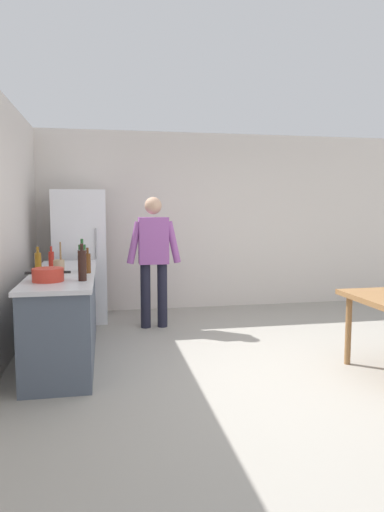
{
  "coord_description": "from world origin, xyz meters",
  "views": [
    {
      "loc": [
        -1.58,
        -4.05,
        1.56
      ],
      "look_at": [
        -0.6,
        1.03,
        1.02
      ],
      "focal_mm": 32.22,
      "sensor_mm": 36.0,
      "label": 1
    }
  ],
  "objects_px": {
    "utensil_jar": "(59,266)",
    "person": "(154,253)",
    "bottle_wine_dark": "(82,265)",
    "bottle_sauce_red": "(51,259)",
    "bottle_beer_brown": "(88,263)",
    "bottle_oil_amber": "(38,263)",
    "refrigerator": "(81,256)",
    "bottle_wine_green": "(82,257)",
    "cooking_pot": "(48,275)"
  },
  "relations": [
    {
      "from": "bottle_beer_brown",
      "to": "bottle_oil_amber",
      "type": "relative_size",
      "value": 0.93
    },
    {
      "from": "person",
      "to": "bottle_wine_dark",
      "type": "xyz_separation_m",
      "value": [
        -0.83,
        -1.65,
        0.07
      ]
    },
    {
      "from": "bottle_wine_dark",
      "to": "bottle_sauce_red",
      "type": "bearing_deg",
      "value": 110.9
    },
    {
      "from": "cooking_pot",
      "to": "bottle_sauce_red",
      "type": "distance_m",
      "value": 0.96
    },
    {
      "from": "bottle_oil_amber",
      "to": "utensil_jar",
      "type": "bearing_deg",
      "value": 18.18
    },
    {
      "from": "bottle_wine_green",
      "to": "bottle_oil_amber",
      "type": "bearing_deg",
      "value": -155.77
    },
    {
      "from": "person",
      "to": "utensil_jar",
      "type": "bearing_deg",
      "value": -133.8
    },
    {
      "from": "person",
      "to": "bottle_beer_brown",
      "type": "relative_size",
      "value": 6.54
    },
    {
      "from": "cooking_pot",
      "to": "bottle_beer_brown",
      "type": "bearing_deg",
      "value": 54.63
    },
    {
      "from": "bottle_wine_dark",
      "to": "bottle_oil_amber",
      "type": "xyz_separation_m",
      "value": [
        -0.45,
        0.46,
        -0.03
      ]
    },
    {
      "from": "utensil_jar",
      "to": "bottle_beer_brown",
      "type": "height_order",
      "value": "utensil_jar"
    },
    {
      "from": "cooking_pot",
      "to": "bottle_beer_brown",
      "type": "xyz_separation_m",
      "value": [
        0.34,
        0.47,
        0.05
      ]
    },
    {
      "from": "refrigerator",
      "to": "person",
      "type": "bearing_deg",
      "value": -30.23
    },
    {
      "from": "bottle_wine_dark",
      "to": "bottle_sauce_red",
      "type": "distance_m",
      "value": 1.05
    },
    {
      "from": "person",
      "to": "bottle_wine_dark",
      "type": "relative_size",
      "value": 5.0
    },
    {
      "from": "person",
      "to": "bottle_oil_amber",
      "type": "distance_m",
      "value": 1.74
    },
    {
      "from": "bottle_wine_dark",
      "to": "bottle_beer_brown",
      "type": "bearing_deg",
      "value": 86.31
    },
    {
      "from": "bottle_wine_green",
      "to": "refrigerator",
      "type": "bearing_deg",
      "value": 93.51
    },
    {
      "from": "cooking_pot",
      "to": "bottle_oil_amber",
      "type": "height_order",
      "value": "bottle_oil_amber"
    },
    {
      "from": "utensil_jar",
      "to": "bottle_wine_green",
      "type": "bearing_deg",
      "value": 29.01
    },
    {
      "from": "utensil_jar",
      "to": "bottle_wine_dark",
      "type": "relative_size",
      "value": 0.94
    },
    {
      "from": "person",
      "to": "bottle_sauce_red",
      "type": "xyz_separation_m",
      "value": [
        -1.2,
        -0.67,
        0.02
      ]
    },
    {
      "from": "refrigerator",
      "to": "bottle_wine_green",
      "type": "xyz_separation_m",
      "value": [
        0.1,
        -1.55,
        0.15
      ]
    },
    {
      "from": "utensil_jar",
      "to": "bottle_oil_amber",
      "type": "xyz_separation_m",
      "value": [
        -0.19,
        -0.06,
        0.04
      ]
    },
    {
      "from": "refrigerator",
      "to": "cooking_pot",
      "type": "bearing_deg",
      "value": -94.75
    },
    {
      "from": "utensil_jar",
      "to": "refrigerator",
      "type": "bearing_deg",
      "value": 85.6
    },
    {
      "from": "bottle_oil_amber",
      "to": "cooking_pot",
      "type": "bearing_deg",
      "value": -71.94
    },
    {
      "from": "utensil_jar",
      "to": "bottle_beer_brown",
      "type": "relative_size",
      "value": 1.23
    },
    {
      "from": "utensil_jar",
      "to": "person",
      "type": "bearing_deg",
      "value": 46.2
    },
    {
      "from": "bottle_wine_dark",
      "to": "bottle_oil_amber",
      "type": "distance_m",
      "value": 0.64
    },
    {
      "from": "bottle_beer_brown",
      "to": "refrigerator",
      "type": "bearing_deg",
      "value": 95.21
    },
    {
      "from": "person",
      "to": "refrigerator",
      "type": "bearing_deg",
      "value": 149.77
    },
    {
      "from": "person",
      "to": "bottle_beer_brown",
      "type": "height_order",
      "value": "person"
    },
    {
      "from": "bottle_oil_amber",
      "to": "bottle_wine_green",
      "type": "xyz_separation_m",
      "value": [
        0.42,
        0.19,
        0.03
      ]
    },
    {
      "from": "bottle_sauce_red",
      "to": "cooking_pot",
      "type": "bearing_deg",
      "value": -85.7
    },
    {
      "from": "refrigerator",
      "to": "bottle_wine_green",
      "type": "bearing_deg",
      "value": -86.49
    },
    {
      "from": "bottle_sauce_red",
      "to": "person",
      "type": "bearing_deg",
      "value": 28.97
    },
    {
      "from": "cooking_pot",
      "to": "bottle_wine_green",
      "type": "xyz_separation_m",
      "value": [
        0.28,
        0.62,
        0.09
      ]
    },
    {
      "from": "refrigerator",
      "to": "utensil_jar",
      "type": "height_order",
      "value": "refrigerator"
    },
    {
      "from": "person",
      "to": "bottle_oil_amber",
      "type": "xyz_separation_m",
      "value": [
        -1.27,
        -1.19,
        0.04
      ]
    },
    {
      "from": "person",
      "to": "bottle_wine_green",
      "type": "distance_m",
      "value": 1.32
    },
    {
      "from": "refrigerator",
      "to": "bottle_wine_dark",
      "type": "height_order",
      "value": "refrigerator"
    },
    {
      "from": "bottle_beer_brown",
      "to": "bottle_oil_amber",
      "type": "xyz_separation_m",
      "value": [
        -0.48,
        -0.04,
        0.01
      ]
    },
    {
      "from": "cooking_pot",
      "to": "bottle_wine_dark",
      "type": "relative_size",
      "value": 1.18
    },
    {
      "from": "person",
      "to": "utensil_jar",
      "type": "height_order",
      "value": "person"
    },
    {
      "from": "bottle_oil_amber",
      "to": "bottle_wine_green",
      "type": "height_order",
      "value": "bottle_wine_green"
    },
    {
      "from": "person",
      "to": "bottle_wine_green",
      "type": "bearing_deg",
      "value": -130.49
    },
    {
      "from": "bottle_wine_dark",
      "to": "bottle_wine_green",
      "type": "bearing_deg",
      "value": 92.46
    },
    {
      "from": "bottle_wine_green",
      "to": "utensil_jar",
      "type": "bearing_deg",
      "value": -150.99
    },
    {
      "from": "refrigerator",
      "to": "bottle_wine_dark",
      "type": "distance_m",
      "value": 2.21
    }
  ]
}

